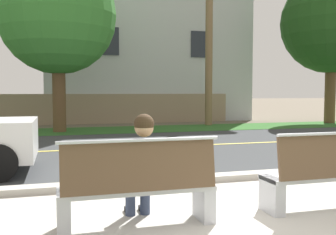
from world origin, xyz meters
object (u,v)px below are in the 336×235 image
at_px(seated_person_olive, 142,164).
at_px(shade_tree_left, 61,7).
at_px(bench_left, 138,188).
at_px(bench_right, 330,175).
at_px(shade_tree_centre, 336,15).

height_order(seated_person_olive, shade_tree_left, shade_tree_left).
distance_m(bench_left, shade_tree_left, 11.51).
height_order(bench_right, shade_tree_centre, shade_tree_centre).
distance_m(bench_left, seated_person_olive, 0.29).
bearing_deg(shade_tree_centre, bench_left, -135.90).
height_order(bench_right, seated_person_olive, seated_person_olive).
relative_size(bench_right, seated_person_olive, 1.37).
relative_size(bench_left, bench_right, 1.00).
bearing_deg(bench_left, shade_tree_centre, 44.10).
distance_m(seated_person_olive, shade_tree_left, 11.28).
bearing_deg(seated_person_olive, bench_right, -4.07).
height_order(bench_left, bench_right, same).
distance_m(bench_left, shade_tree_centre, 17.19).
bearing_deg(shade_tree_left, shade_tree_centre, 3.61).
height_order(shade_tree_left, shade_tree_centre, shade_tree_centre).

